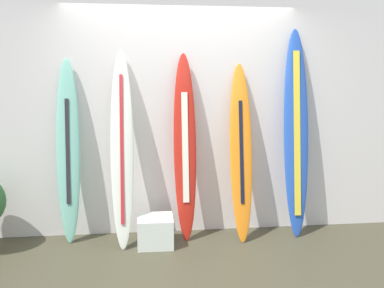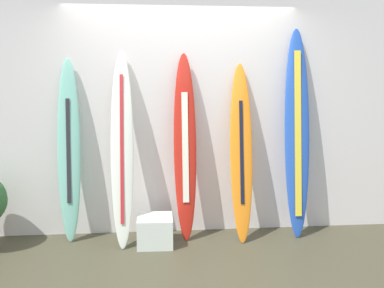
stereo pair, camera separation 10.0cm
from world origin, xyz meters
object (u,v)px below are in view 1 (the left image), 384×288
(surfboard_seafoam, at_px, (68,153))
(surfboard_crimson, at_px, (185,147))
(surfboard_sunset, at_px, (241,154))
(surfboard_cobalt, at_px, (296,134))
(surfboard_ivory, at_px, (122,150))
(display_block_left, at_px, (155,231))

(surfboard_seafoam, height_order, surfboard_crimson, surfboard_crimson)
(surfboard_crimson, relative_size, surfboard_sunset, 1.05)
(surfboard_sunset, height_order, surfboard_cobalt, surfboard_cobalt)
(surfboard_seafoam, distance_m, surfboard_crimson, 1.23)
(surfboard_crimson, bearing_deg, surfboard_seafoam, 177.68)
(surfboard_seafoam, relative_size, surfboard_sunset, 1.02)
(surfboard_ivory, bearing_deg, surfboard_sunset, 1.41)
(surfboard_crimson, bearing_deg, surfboard_sunset, -4.35)
(display_block_left, bearing_deg, surfboard_sunset, 8.97)
(surfboard_ivory, xyz_separation_m, surfboard_cobalt, (1.89, 0.07, 0.13))
(surfboard_ivory, relative_size, surfboard_crimson, 1.01)
(surfboard_ivory, relative_size, surfboard_cobalt, 0.89)
(surfboard_crimson, distance_m, surfboard_sunset, 0.61)
(surfboard_ivory, xyz_separation_m, display_block_left, (0.33, -0.12, -0.84))
(surfboard_cobalt, bearing_deg, surfboard_seafoam, 178.76)
(surfboard_seafoam, relative_size, display_block_left, 5.25)
(surfboard_seafoam, xyz_separation_m, surfboard_sunset, (1.83, -0.10, -0.03))
(surfboard_seafoam, relative_size, surfboard_crimson, 0.97)
(surfboard_seafoam, bearing_deg, surfboard_cobalt, -1.24)
(surfboard_crimson, xyz_separation_m, surfboard_sunset, (0.60, -0.05, -0.07))
(surfboard_ivory, height_order, surfboard_crimson, surfboard_ivory)
(display_block_left, bearing_deg, surfboard_seafoam, 164.84)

